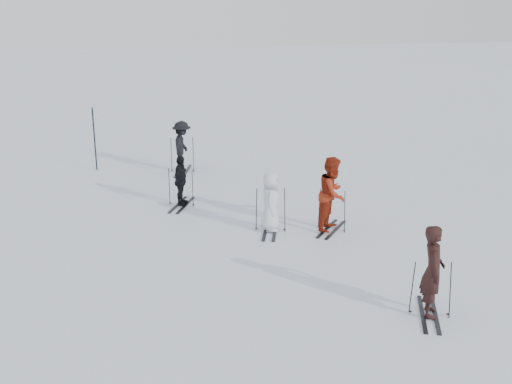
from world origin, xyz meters
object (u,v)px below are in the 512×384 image
skier_grey (271,202)px  skier_uphill_far (182,147)px  skier_uphill_left (181,181)px  piste_marker (95,139)px  skier_near_dark (433,272)px  skier_red (332,195)px

skier_grey → skier_uphill_far: bearing=32.4°
skier_uphill_far → skier_grey: bearing=-149.3°
skier_uphill_left → piste_marker: size_ratio=0.67×
skier_near_dark → skier_uphill_far: 12.26m
skier_uphill_left → skier_red: bearing=-103.6°
skier_uphill_left → piste_marker: bearing=53.2°
skier_near_dark → skier_uphill_far: bearing=39.0°
skier_uphill_left → skier_uphill_far: (0.27, 3.79, 0.15)m
skier_red → skier_uphill_far: 7.48m
skier_uphill_far → piste_marker: size_ratio=0.79×
skier_uphill_far → skier_uphill_left: bearing=-170.8°
skier_near_dark → skier_grey: 5.65m
skier_red → piste_marker: (-6.68, 7.34, 0.13)m
skier_uphill_far → skier_near_dark: bearing=-146.6°
skier_uphill_left → skier_uphill_far: skier_uphill_far is taller
skier_uphill_left → skier_uphill_far: size_ratio=0.84×
skier_near_dark → skier_uphill_far: (-4.21, 11.51, -0.04)m
skier_near_dark → skier_uphill_far: skier_near_dark is taller
skier_uphill_far → piste_marker: 3.17m
skier_grey → skier_uphill_left: skier_grey is taller
skier_grey → skier_uphill_far: (-1.98, 6.33, 0.10)m
skier_red → skier_grey: skier_red is taller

